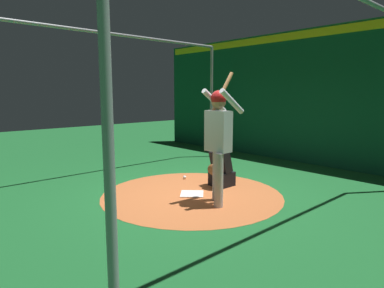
{
  "coord_description": "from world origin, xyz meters",
  "views": [
    {
      "loc": [
        4.04,
        4.43,
        1.87
      ],
      "look_at": [
        0.0,
        0.0,
        0.95
      ],
      "focal_mm": 31.22,
      "sensor_mm": 36.0,
      "label": 1
    }
  ],
  "objects_px": {
    "home_plate": "(192,194)",
    "baseball_0": "(185,177)",
    "catcher": "(221,168)",
    "batter": "(219,135)"
  },
  "relations": [
    {
      "from": "home_plate",
      "to": "baseball_0",
      "type": "distance_m",
      "value": 1.13
    },
    {
      "from": "baseball_0",
      "to": "home_plate",
      "type": "bearing_deg",
      "value": 56.03
    },
    {
      "from": "home_plate",
      "to": "catcher",
      "type": "xyz_separation_m",
      "value": [
        -0.8,
        -0.03,
        0.36
      ]
    },
    {
      "from": "catcher",
      "to": "baseball_0",
      "type": "distance_m",
      "value": 0.98
    },
    {
      "from": "home_plate",
      "to": "baseball_0",
      "type": "relative_size",
      "value": 5.68
    },
    {
      "from": "catcher",
      "to": "home_plate",
      "type": "bearing_deg",
      "value": 1.98
    },
    {
      "from": "batter",
      "to": "baseball_0",
      "type": "distance_m",
      "value": 2.07
    },
    {
      "from": "batter",
      "to": "baseball_0",
      "type": "relative_size",
      "value": 30.14
    },
    {
      "from": "home_plate",
      "to": "baseball_0",
      "type": "bearing_deg",
      "value": -123.97
    },
    {
      "from": "home_plate",
      "to": "baseball_0",
      "type": "xyz_separation_m",
      "value": [
        -0.63,
        -0.93,
        0.03
      ]
    }
  ]
}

